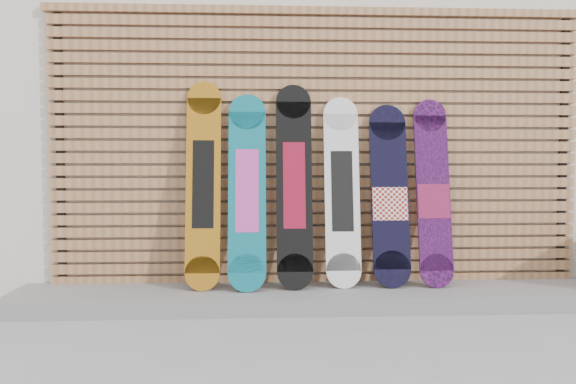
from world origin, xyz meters
name	(u,v)px	position (x,y,z in m)	size (l,w,h in m)	color
ground	(356,331)	(0.00, 0.00, 0.00)	(80.00, 80.00, 0.00)	#969698
building	(349,104)	(0.50, 3.50, 1.80)	(12.00, 5.00, 3.60)	silver
concrete_step	(321,297)	(-0.15, 0.68, 0.06)	(4.60, 0.70, 0.12)	gray
slat_wall	(317,146)	(-0.15, 0.97, 1.21)	(4.26, 0.08, 2.29)	#A36C44
snowboard_0	(203,184)	(-1.04, 0.79, 0.91)	(0.26, 0.31, 1.58)	#AB6A12
snowboard_1	(247,191)	(-0.71, 0.76, 0.86)	(0.28, 0.37, 1.49)	#0D6E7F
snowboard_2	(294,185)	(-0.35, 0.79, 0.90)	(0.27, 0.32, 1.56)	black
snowboard_3	(342,191)	(0.02, 0.80, 0.85)	(0.27, 0.28, 1.47)	white
snowboard_4	(390,196)	(0.39, 0.80, 0.81)	(0.29, 0.29, 1.41)	black
snowboard_5	(433,193)	(0.74, 0.79, 0.84)	(0.26, 0.30, 1.46)	black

